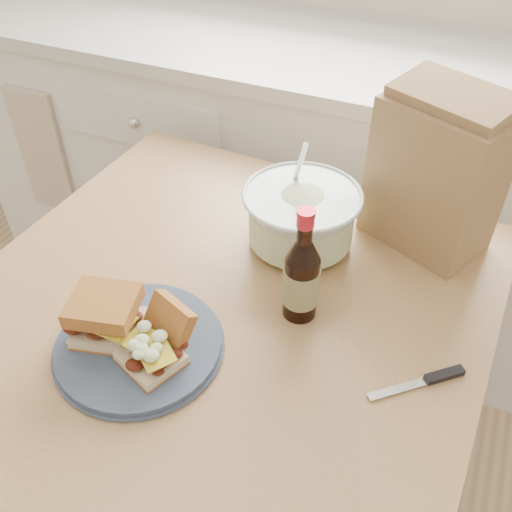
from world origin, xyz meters
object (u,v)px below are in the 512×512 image
at_px(beer_bottle, 302,278).
at_px(coleslaw_bowl, 301,219).
at_px(dining_table, 224,342).
at_px(paper_bag, 435,177).
at_px(plate, 139,345).

bearing_deg(beer_bottle, coleslaw_bowl, 125.64).
distance_m(dining_table, paper_bag, 0.53).
bearing_deg(paper_bag, plate, -103.33).
bearing_deg(coleslaw_bowl, plate, -112.22).
bearing_deg(beer_bottle, paper_bag, 77.99).
distance_m(plate, beer_bottle, 0.30).
distance_m(plate, coleslaw_bowl, 0.41).
xyz_separation_m(dining_table, plate, (-0.08, -0.16, 0.13)).
height_order(dining_table, plate, plate).
distance_m(coleslaw_bowl, beer_bottle, 0.20).
relative_size(plate, paper_bag, 0.94).
distance_m(dining_table, plate, 0.22).
bearing_deg(beer_bottle, dining_table, -151.75).
bearing_deg(paper_bag, coleslaw_bowl, -128.08).
distance_m(beer_bottle, paper_bag, 0.35).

